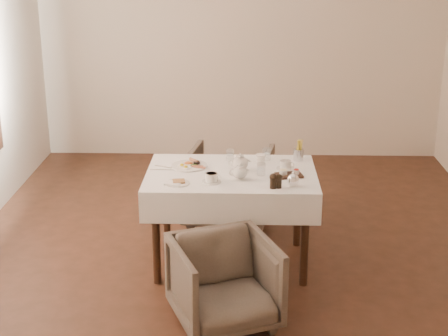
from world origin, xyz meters
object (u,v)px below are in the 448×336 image
Objects in this scene: armchair_near at (224,283)px; breakfast_plate at (190,165)px; table at (231,187)px; armchair_far at (229,186)px; teapot_centre at (240,162)px.

breakfast_plate is at bearing 84.76° from armchair_near.
table reaches higher than armchair_far.
armchair_far reaches higher than armchair_near.
breakfast_plate reaches higher than armchair_near.
armchair_far is 0.92m from teapot_centre.
teapot_centre reaches higher than armchair_near.
breakfast_plate is at bearing 158.08° from table.
armchair_far is at bearing 92.43° from table.
armchair_near is 0.88× the size of armchair_far.
armchair_near is 1.07m from teapot_centre.
teapot_centre is (0.09, 0.92, 0.53)m from armchair_near.
teapot_centre is at bearing 62.58° from armchair_near.
teapot_centre is (0.39, -0.08, 0.06)m from breakfast_plate.
teapot_centre reaches higher than armchair_far.
table is 1.74× the size of armchair_far.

